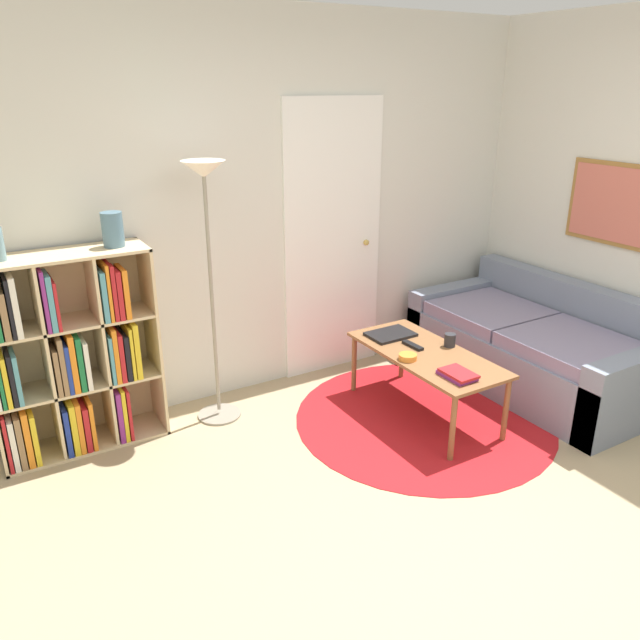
{
  "coord_description": "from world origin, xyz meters",
  "views": [
    {
      "loc": [
        -1.94,
        -1.64,
        2.12
      ],
      "look_at": [
        -0.25,
        1.21,
        0.85
      ],
      "focal_mm": 35.0,
      "sensor_mm": 36.0,
      "label": 1
    }
  ],
  "objects_px": {
    "floor_lamp": "(207,220)",
    "coffee_table": "(426,359)",
    "vase_on_shelf": "(113,229)",
    "cup": "(450,340)",
    "couch": "(538,348)",
    "laptop": "(391,334)",
    "bowl": "(408,357)",
    "bookshelf": "(67,358)"
  },
  "relations": [
    {
      "from": "floor_lamp",
      "to": "bowl",
      "type": "bearing_deg",
      "value": -34.5
    },
    {
      "from": "coffee_table",
      "to": "cup",
      "type": "distance_m",
      "value": 0.22
    },
    {
      "from": "floor_lamp",
      "to": "couch",
      "type": "relative_size",
      "value": 0.94
    },
    {
      "from": "bookshelf",
      "to": "vase_on_shelf",
      "type": "distance_m",
      "value": 0.81
    },
    {
      "from": "coffee_table",
      "to": "couch",
      "type": "bearing_deg",
      "value": -1.66
    },
    {
      "from": "bookshelf",
      "to": "vase_on_shelf",
      "type": "bearing_deg",
      "value": 0.71
    },
    {
      "from": "couch",
      "to": "bowl",
      "type": "relative_size",
      "value": 15.38
    },
    {
      "from": "couch",
      "to": "vase_on_shelf",
      "type": "height_order",
      "value": "vase_on_shelf"
    },
    {
      "from": "couch",
      "to": "bowl",
      "type": "bearing_deg",
      "value": 179.79
    },
    {
      "from": "couch",
      "to": "vase_on_shelf",
      "type": "relative_size",
      "value": 8.99
    },
    {
      "from": "floor_lamp",
      "to": "coffee_table",
      "type": "xyz_separation_m",
      "value": [
        1.21,
        -0.68,
        -0.93
      ]
    },
    {
      "from": "coffee_table",
      "to": "laptop",
      "type": "height_order",
      "value": "laptop"
    },
    {
      "from": "bookshelf",
      "to": "coffee_table",
      "type": "xyz_separation_m",
      "value": [
        2.09,
        -0.78,
        -0.18
      ]
    },
    {
      "from": "bookshelf",
      "to": "bowl",
      "type": "xyz_separation_m",
      "value": [
        1.91,
        -0.81,
        -0.12
      ]
    },
    {
      "from": "cup",
      "to": "vase_on_shelf",
      "type": "distance_m",
      "value": 2.25
    },
    {
      "from": "laptop",
      "to": "cup",
      "type": "xyz_separation_m",
      "value": [
        0.23,
        -0.35,
        0.03
      ]
    },
    {
      "from": "bowl",
      "to": "cup",
      "type": "bearing_deg",
      "value": 4.02
    },
    {
      "from": "floor_lamp",
      "to": "couch",
      "type": "xyz_separation_m",
      "value": [
        2.27,
        -0.71,
        -1.08
      ]
    },
    {
      "from": "coffee_table",
      "to": "bowl",
      "type": "distance_m",
      "value": 0.19
    },
    {
      "from": "bowl",
      "to": "cup",
      "type": "relative_size",
      "value": 1.31
    },
    {
      "from": "couch",
      "to": "coffee_table",
      "type": "distance_m",
      "value": 1.07
    },
    {
      "from": "coffee_table",
      "to": "laptop",
      "type": "xyz_separation_m",
      "value": [
        -0.03,
        0.35,
        0.05
      ]
    },
    {
      "from": "couch",
      "to": "vase_on_shelf",
      "type": "bearing_deg",
      "value": 163.72
    },
    {
      "from": "couch",
      "to": "laptop",
      "type": "relative_size",
      "value": 5.67
    },
    {
      "from": "coffee_table",
      "to": "laptop",
      "type": "relative_size",
      "value": 3.53
    },
    {
      "from": "couch",
      "to": "bowl",
      "type": "xyz_separation_m",
      "value": [
        -1.24,
        0.0,
        0.21
      ]
    },
    {
      "from": "coffee_table",
      "to": "floor_lamp",
      "type": "bearing_deg",
      "value": 150.53
    },
    {
      "from": "bookshelf",
      "to": "floor_lamp",
      "type": "relative_size",
      "value": 0.72
    },
    {
      "from": "floor_lamp",
      "to": "bowl",
      "type": "height_order",
      "value": "floor_lamp"
    },
    {
      "from": "floor_lamp",
      "to": "vase_on_shelf",
      "type": "xyz_separation_m",
      "value": [
        -0.53,
        0.11,
        -0.02
      ]
    },
    {
      "from": "floor_lamp",
      "to": "vase_on_shelf",
      "type": "bearing_deg",
      "value": 168.81
    },
    {
      "from": "floor_lamp",
      "to": "coffee_table",
      "type": "distance_m",
      "value": 1.67
    },
    {
      "from": "cup",
      "to": "laptop",
      "type": "bearing_deg",
      "value": 123.01
    },
    {
      "from": "bookshelf",
      "to": "cup",
      "type": "bearing_deg",
      "value": -18.87
    },
    {
      "from": "bookshelf",
      "to": "laptop",
      "type": "bearing_deg",
      "value": -11.77
    },
    {
      "from": "couch",
      "to": "vase_on_shelf",
      "type": "distance_m",
      "value": 3.11
    },
    {
      "from": "couch",
      "to": "cup",
      "type": "distance_m",
      "value": 0.89
    },
    {
      "from": "bookshelf",
      "to": "couch",
      "type": "xyz_separation_m",
      "value": [
        3.15,
        -0.81,
        -0.33
      ]
    },
    {
      "from": "bookshelf",
      "to": "vase_on_shelf",
      "type": "xyz_separation_m",
      "value": [
        0.35,
        0.0,
        0.73
      ]
    },
    {
      "from": "bowl",
      "to": "vase_on_shelf",
      "type": "height_order",
      "value": "vase_on_shelf"
    },
    {
      "from": "bookshelf",
      "to": "laptop",
      "type": "distance_m",
      "value": 2.11
    },
    {
      "from": "bookshelf",
      "to": "couch",
      "type": "relative_size",
      "value": 0.68
    }
  ]
}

